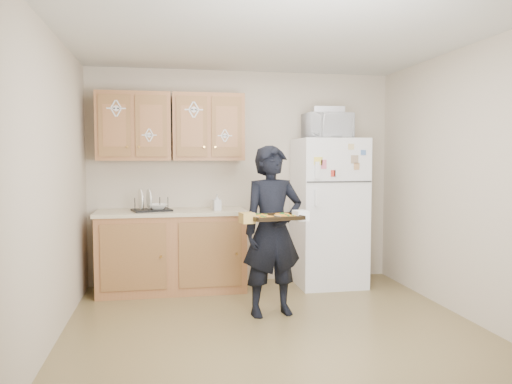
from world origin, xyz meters
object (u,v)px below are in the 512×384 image
(microwave, at_px, (327,126))
(dish_rack, at_px, (152,204))
(refrigerator, at_px, (329,212))
(person, at_px, (273,231))
(baking_tray, at_px, (274,218))

(microwave, relative_size, dish_rack, 1.28)
(refrigerator, xyz_separation_m, dish_rack, (-2.02, 0.03, 0.13))
(microwave, bearing_deg, refrigerator, 46.69)
(refrigerator, xyz_separation_m, microwave, (-0.04, -0.05, 0.99))
(refrigerator, relative_size, dish_rack, 4.21)
(person, xyz_separation_m, baking_tray, (-0.05, -0.30, 0.16))
(baking_tray, height_order, dish_rack, dish_rack)
(refrigerator, bearing_deg, microwave, -129.63)
(refrigerator, xyz_separation_m, person, (-0.88, -0.99, -0.05))
(microwave, height_order, dish_rack, microwave)
(dish_rack, bearing_deg, refrigerator, -0.78)
(refrigerator, distance_m, microwave, 0.99)
(person, relative_size, dish_rack, 3.95)
(baking_tray, relative_size, dish_rack, 1.11)
(person, relative_size, baking_tray, 3.57)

